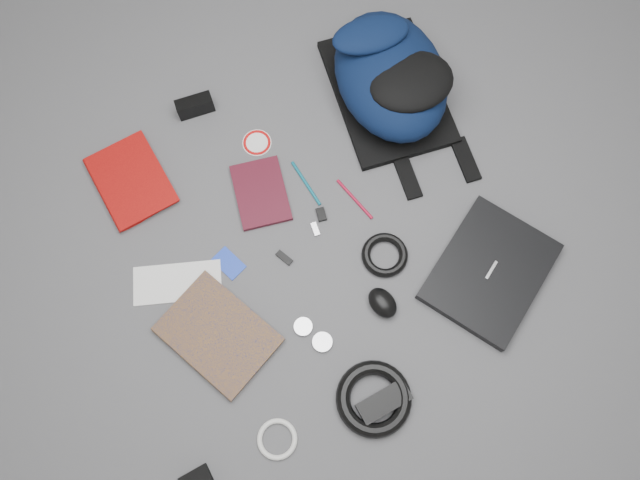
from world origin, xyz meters
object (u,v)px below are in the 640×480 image
backpack (390,76)px  textbook_red (101,196)px  laptop (490,271)px  dvd_case (261,193)px  compact_camera (195,106)px  power_brick (384,402)px  mouse (383,303)px  comic_book (190,365)px

backpack → textbook_red: size_ratio=1.89×
backpack → laptop: 0.63m
dvd_case → compact_camera: (-0.05, 0.34, 0.02)m
textbook_red → laptop: bearing=-41.9°
dvd_case → power_brick: size_ratio=1.44×
backpack → compact_camera: 0.59m
backpack → mouse: size_ratio=5.27×
backpack → power_brick: backpack is taller
laptop → power_brick: same height
compact_camera → power_brick: 1.02m
mouse → power_brick: bearing=-128.4°
dvd_case → mouse: (0.14, -0.45, 0.02)m
dvd_case → laptop: bearing=-34.4°
power_brick → laptop: bearing=20.0°
power_brick → comic_book: bearing=140.5°
backpack → comic_book: 0.99m
backpack → compact_camera: backpack is taller
dvd_case → compact_camera: 0.34m
textbook_red → comic_book: size_ratio=0.87×
dvd_case → mouse: 0.47m
textbook_red → compact_camera: 0.38m
comic_book → mouse: bearing=-31.9°
backpack → laptop: backpack is taller
comic_book → dvd_case: size_ratio=1.45×
textbook_red → power_brick: size_ratio=1.83×
compact_camera → mouse: 0.81m
textbook_red → backpack: bearing=-8.0°
mouse → backpack: bearing=49.3°
laptop → compact_camera: compact_camera is taller
laptop → compact_camera: (-0.50, 0.85, 0.01)m
backpack → mouse: backpack is taller
comic_book → mouse: mouse is taller
compact_camera → laptop: bearing=-50.3°
laptop → dvd_case: bearing=103.1°
compact_camera → mouse: size_ratio=1.18×
laptop → textbook_red: bearing=111.9°
laptop → mouse: mouse is taller
power_brick → backpack: bearing=58.6°
mouse → power_brick: size_ratio=0.66×
comic_book → dvd_case: 0.52m
laptop → power_brick: 0.46m
textbook_red → dvd_case: textbook_red is taller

